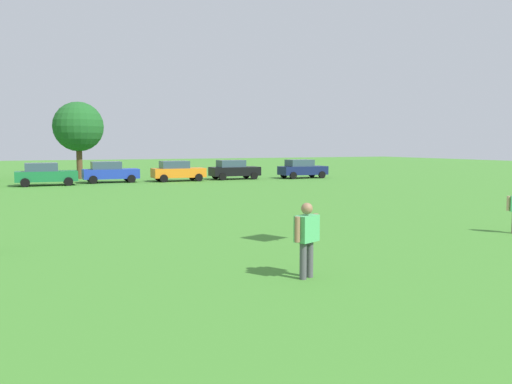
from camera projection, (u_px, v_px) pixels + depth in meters
name	position (u px, v px, depth m)	size (l,w,h in m)	color
ground_plane	(108.00, 200.00, 28.29)	(160.00, 160.00, 0.00)	#42842D
adult_bystander	(307.00, 234.00, 11.63)	(0.76, 0.52, 1.72)	#4C4C51
parked_car_green_0	(45.00, 174.00, 38.22)	(4.30, 2.02, 1.68)	#196B38
parked_car_blue_1	(110.00, 172.00, 41.33)	(4.30, 2.02, 1.68)	#1E38AD
parked_car_orange_2	(177.00, 171.00, 42.89)	(4.30, 2.02, 1.68)	orange
parked_car_black_3	(234.00, 170.00, 45.27)	(4.30, 2.02, 1.68)	black
parked_car_navy_4	(302.00, 169.00, 46.78)	(4.30, 2.02, 1.68)	#141E4C
tree_far_right	(78.00, 127.00, 45.58)	(4.36, 4.36, 6.79)	brown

